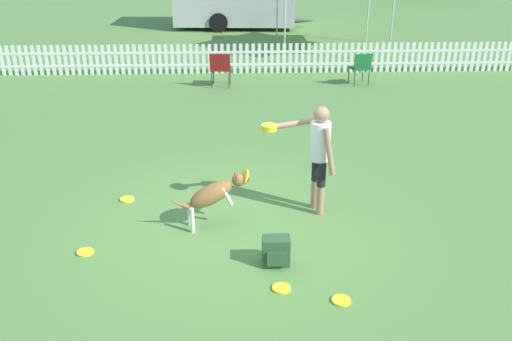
# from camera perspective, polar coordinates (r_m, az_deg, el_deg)

# --- Properties ---
(ground_plane) EXTENTS (240.00, 240.00, 0.00)m
(ground_plane) POSITION_cam_1_polar(r_m,az_deg,el_deg) (7.83, -1.91, -5.10)
(ground_plane) COLOR #5B8C42
(handler_person) EXTENTS (1.00, 0.45, 1.54)m
(handler_person) POSITION_cam_1_polar(r_m,az_deg,el_deg) (7.75, 6.12, 2.26)
(handler_person) COLOR tan
(handler_person) RESTS_ON ground_plane
(leaping_dog) EXTENTS (1.11, 0.45, 0.77)m
(leaping_dog) POSITION_cam_1_polar(r_m,az_deg,el_deg) (7.53, -4.25, -2.31)
(leaping_dog) COLOR olive
(leaping_dog) RESTS_ON ground_plane
(frisbee_near_handler) EXTENTS (0.21, 0.21, 0.02)m
(frisbee_near_handler) POSITION_cam_1_polar(r_m,az_deg,el_deg) (6.39, 8.52, -12.73)
(frisbee_near_handler) COLOR yellow
(frisbee_near_handler) RESTS_ON ground_plane
(frisbee_near_dog) EXTENTS (0.21, 0.21, 0.02)m
(frisbee_near_dog) POSITION_cam_1_polar(r_m,az_deg,el_deg) (6.51, 2.55, -11.67)
(frisbee_near_dog) COLOR yellow
(frisbee_near_dog) RESTS_ON ground_plane
(frisbee_midfield) EXTENTS (0.21, 0.21, 0.02)m
(frisbee_midfield) POSITION_cam_1_polar(r_m,az_deg,el_deg) (7.44, -16.72, -7.82)
(frisbee_midfield) COLOR yellow
(frisbee_midfield) RESTS_ON ground_plane
(frisbee_far_scatter) EXTENTS (0.21, 0.21, 0.02)m
(frisbee_far_scatter) POSITION_cam_1_polar(r_m,az_deg,el_deg) (8.60, -12.78, -2.82)
(frisbee_far_scatter) COLOR yellow
(frisbee_far_scatter) RESTS_ON ground_plane
(backpack_on_grass) EXTENTS (0.33, 0.25, 0.36)m
(backpack_on_grass) POSITION_cam_1_polar(r_m,az_deg,el_deg) (6.83, 2.00, -8.09)
(backpack_on_grass) COLOR #2D5633
(backpack_on_grass) RESTS_ON ground_plane
(picket_fence) EXTENTS (23.18, 0.04, 0.79)m
(picket_fence) POSITION_cam_1_polar(r_m,az_deg,el_deg) (15.39, -2.15, 11.12)
(picket_fence) COLOR white
(picket_fence) RESTS_ON ground_plane
(folding_chair_blue_left) EXTENTS (0.52, 0.54, 0.81)m
(folding_chair_blue_left) POSITION_cam_1_polar(r_m,az_deg,el_deg) (14.42, 10.44, 10.25)
(folding_chair_blue_left) COLOR #333338
(folding_chair_blue_left) RESTS_ON ground_plane
(folding_chair_center) EXTENTS (0.52, 0.54, 0.85)m
(folding_chair_center) POSITION_cam_1_polar(r_m,az_deg,el_deg) (14.05, -3.58, 10.33)
(folding_chair_center) COLOR #333338
(folding_chair_center) RESTS_ON ground_plane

